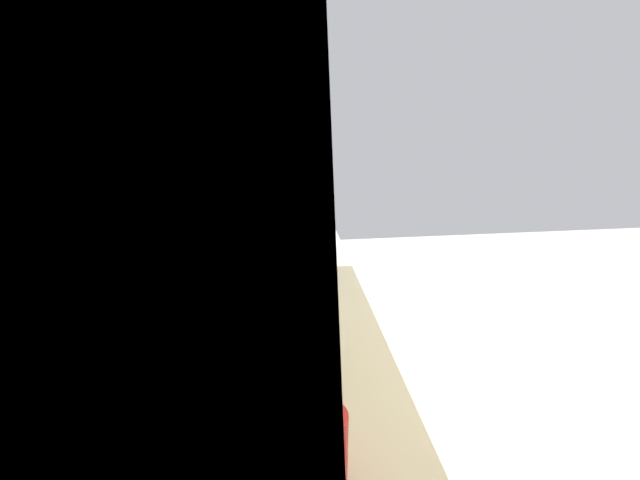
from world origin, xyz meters
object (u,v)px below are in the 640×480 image
Objects in this scene: kettle at (319,444)px; bowl at (298,316)px; oven_range at (270,261)px; microwave at (266,219)px.

bowl is at bearing -0.00° from kettle.
bowl is at bearing -177.22° from oven_range.
microwave is 0.73m from bowl.
kettle is at bearing -177.96° from oven_range.
microwave reaches higher than oven_range.
oven_range reaches higher than bowl.
kettle reaches higher than bowl.
oven_range is 2.25m from kettle.
kettle is at bearing -176.08° from microwave.
kettle is (-0.59, 0.00, 0.04)m from bowl.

